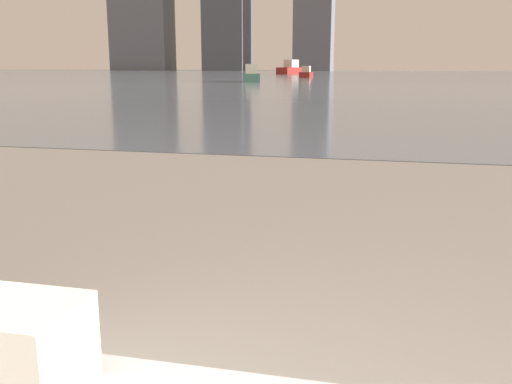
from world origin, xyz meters
The scene contains 4 objects.
harbor_water centered at (0.00, 62.00, 0.01)m, with size 180.00×110.00×0.01m.
harbor_boat_0 centered at (-12.35, 72.79, 0.64)m, with size 3.14×5.01×1.78m.
harbor_boat_2 centered at (-8.89, 37.96, 0.42)m, with size 1.84×3.29×1.17m.
harbor_boat_3 centered at (-7.39, 52.56, 0.37)m, with size 0.99×2.76×1.03m.
Camera 1 is at (0.48, 0.23, 1.10)m, focal length 40.00 mm.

